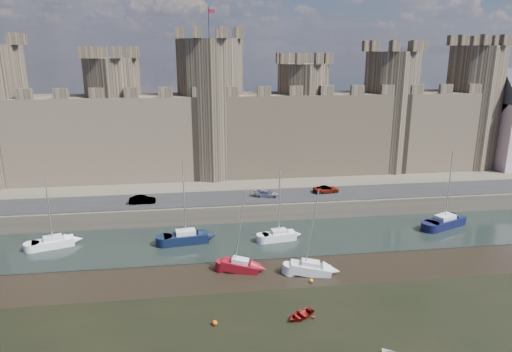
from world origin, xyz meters
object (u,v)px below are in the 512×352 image
(sailboat_4, at_px, (240,265))
(sailboat_5, at_px, (310,268))
(sailboat_3, at_px, (445,221))
(sailboat_2, at_px, (279,235))
(car_2, at_px, (267,194))
(car_1, at_px, (142,200))
(car_3, at_px, (326,189))
(sailboat_1, at_px, (186,237))
(sailboat_0, at_px, (53,242))

(sailboat_4, xyz_separation_m, sailboat_5, (7.54, -1.68, -0.01))
(sailboat_3, bearing_deg, sailboat_5, -176.43)
(sailboat_2, bearing_deg, car_2, 81.79)
(car_1, xyz_separation_m, sailboat_4, (12.24, -17.57, -2.39))
(sailboat_5, bearing_deg, sailboat_3, 38.01)
(car_1, relative_size, car_3, 0.92)
(car_2, relative_size, sailboat_2, 0.40)
(sailboat_4, bearing_deg, sailboat_1, 141.28)
(car_3, bearing_deg, sailboat_3, -129.83)
(car_1, bearing_deg, sailboat_1, -145.98)
(car_1, height_order, sailboat_2, sailboat_2)
(sailboat_0, xyz_separation_m, sailboat_1, (16.34, -0.96, 0.12))
(sailboat_3, distance_m, sailboat_5, 24.46)
(car_1, distance_m, sailboat_1, 11.24)
(car_2, height_order, sailboat_1, sailboat_1)
(car_2, bearing_deg, sailboat_1, 144.72)
(car_1, distance_m, sailboat_5, 27.71)
(car_3, xyz_separation_m, sailboat_2, (-9.51, -11.38, -2.29))
(car_3, distance_m, sailboat_4, 24.57)
(car_2, xyz_separation_m, sailboat_5, (1.69, -19.84, -2.34))
(sailboat_2, height_order, sailboat_4, sailboat_4)
(sailboat_1, bearing_deg, sailboat_4, -61.74)
(sailboat_0, distance_m, sailboat_2, 28.25)
(car_1, distance_m, car_2, 18.10)
(sailboat_3, bearing_deg, car_3, 122.20)
(sailboat_3, relative_size, sailboat_5, 1.11)
(car_3, xyz_separation_m, sailboat_3, (14.14, -9.87, -2.24))
(car_1, xyz_separation_m, sailboat_2, (18.03, -9.86, -2.34))
(car_1, bearing_deg, sailboat_2, -118.73)
(car_1, relative_size, sailboat_5, 0.38)
(car_3, relative_size, sailboat_4, 0.42)
(car_3, bearing_deg, sailboat_1, 111.52)
(car_1, distance_m, sailboat_3, 42.57)
(sailboat_1, xyz_separation_m, sailboat_3, (35.51, 0.76, -0.03))
(car_3, bearing_deg, car_2, 90.72)
(sailboat_1, bearing_deg, sailboat_3, -6.19)
(car_2, bearing_deg, sailboat_2, -164.74)
(sailboat_0, height_order, sailboat_4, sailboat_4)
(car_3, height_order, sailboat_0, sailboat_0)
(sailboat_0, xyz_separation_m, sailboat_4, (22.42, -9.42, -0.01))
(car_1, relative_size, sailboat_2, 0.40)
(sailboat_1, height_order, sailboat_2, sailboat_1)
(car_2, distance_m, sailboat_2, 10.69)
(sailboat_2, relative_size, sailboat_5, 0.97)
(sailboat_1, xyz_separation_m, sailboat_2, (11.86, -0.75, -0.08))
(sailboat_0, height_order, sailboat_1, sailboat_1)
(car_3, xyz_separation_m, sailboat_1, (-21.37, -10.63, -2.21))
(sailboat_4, bearing_deg, car_3, 66.89)
(sailboat_2, distance_m, sailboat_4, 9.64)
(car_3, relative_size, sailboat_5, 0.42)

